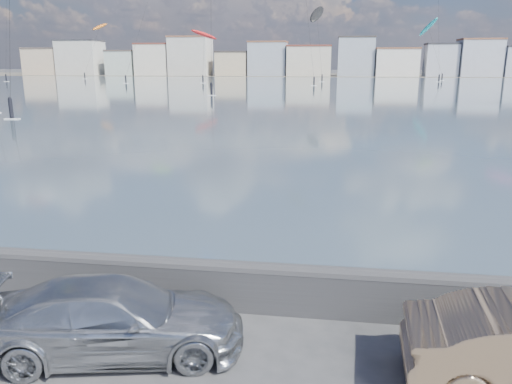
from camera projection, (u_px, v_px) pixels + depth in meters
The scene contains 9 objects.
bay_water at pixel (318, 89), 95.50m from camera, with size 500.00×177.00×0.00m, color #445163.
far_shore_strip at pixel (325, 75), 199.35m from camera, with size 500.00×60.00×0.00m, color #4C473D.
seawall at pixel (199, 281), 10.36m from camera, with size 400.00×0.36×1.08m.
far_buildings at pixel (329, 59), 184.24m from camera, with size 240.79×13.26×14.60m.
car_silver at pixel (114, 318), 8.71m from camera, with size 1.84×4.53×1.32m, color #AAADB1.
kitesurfer_4 at pixel (204, 35), 133.87m from camera, with size 7.25×20.06×13.84m.
kitesurfer_6 at pixel (428, 28), 142.63m from camera, with size 7.21×11.30×17.73m.
kitesurfer_7 at pixel (317, 15), 140.61m from camera, with size 5.72×20.11×21.42m.
kitesurfer_9 at pixel (100, 27), 164.33m from camera, with size 3.74×21.33×18.46m.
Camera 1 is at (2.57, -6.58, 4.99)m, focal length 35.00 mm.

